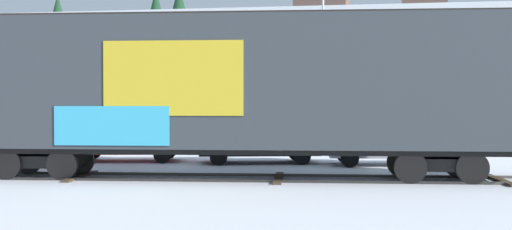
{
  "coord_description": "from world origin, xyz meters",
  "views": [
    {
      "loc": [
        2.6,
        -17.61,
        2.28
      ],
      "look_at": [
        -0.18,
        0.67,
        1.9
      ],
      "focal_mm": 42.1,
      "sensor_mm": 36.0,
      "label": 1
    }
  ],
  "objects_px": {
    "flagpole": "(324,40)",
    "parked_car_black": "(258,139)",
    "parked_car_silver": "(386,142)",
    "freight_car": "(235,86)",
    "parked_car_red": "(125,141)"
  },
  "relations": [
    {
      "from": "parked_car_black",
      "to": "parked_car_silver",
      "type": "height_order",
      "value": "parked_car_black"
    },
    {
      "from": "parked_car_black",
      "to": "parked_car_silver",
      "type": "distance_m",
      "value": 4.75
    },
    {
      "from": "parked_car_red",
      "to": "parked_car_silver",
      "type": "bearing_deg",
      "value": 0.14
    },
    {
      "from": "freight_car",
      "to": "flagpole",
      "type": "xyz_separation_m",
      "value": [
        2.2,
        11.26,
        2.5
      ]
    },
    {
      "from": "flagpole",
      "to": "parked_car_black",
      "type": "relative_size",
      "value": 1.86
    },
    {
      "from": "freight_car",
      "to": "flagpole",
      "type": "relative_size",
      "value": 2.02
    },
    {
      "from": "freight_car",
      "to": "parked_car_red",
      "type": "xyz_separation_m",
      "value": [
        -5.26,
        4.7,
        -2.01
      ]
    },
    {
      "from": "flagpole",
      "to": "parked_car_black",
      "type": "bearing_deg",
      "value": -109.1
    },
    {
      "from": "parked_car_silver",
      "to": "parked_car_red",
      "type": "bearing_deg",
      "value": -179.86
    },
    {
      "from": "freight_car",
      "to": "parked_car_black",
      "type": "xyz_separation_m",
      "value": [
        -0.01,
        4.88,
        -1.89
      ]
    },
    {
      "from": "freight_car",
      "to": "parked_car_red",
      "type": "distance_m",
      "value": 7.33
    },
    {
      "from": "freight_car",
      "to": "flagpole",
      "type": "distance_m",
      "value": 11.74
    },
    {
      "from": "flagpole",
      "to": "parked_car_red",
      "type": "relative_size",
      "value": 1.91
    },
    {
      "from": "freight_car",
      "to": "parked_car_silver",
      "type": "relative_size",
      "value": 4.04
    },
    {
      "from": "flagpole",
      "to": "parked_car_silver",
      "type": "bearing_deg",
      "value": -68.77
    }
  ]
}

